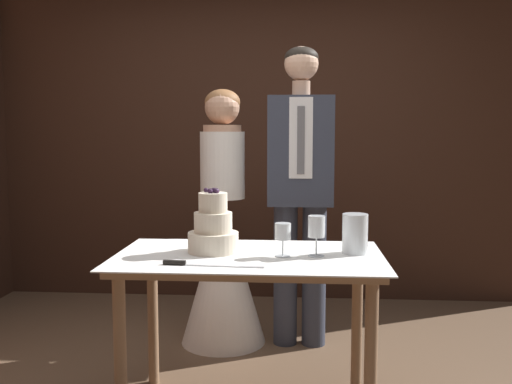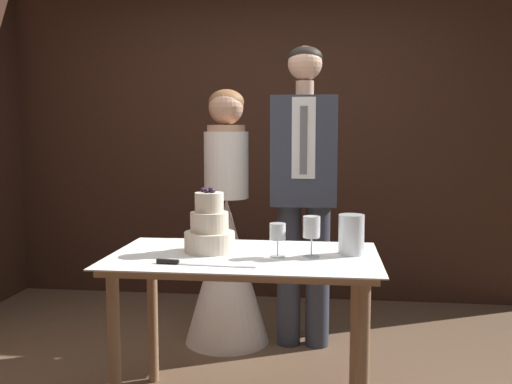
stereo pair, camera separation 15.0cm
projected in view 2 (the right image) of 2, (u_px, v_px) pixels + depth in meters
wall_back at (269, 139)px, 4.62m from camera, size 4.44×0.12×2.60m
cake_table at (244, 276)px, 2.70m from camera, size 1.26×0.74×0.78m
tiered_cake at (209, 229)px, 2.75m from camera, size 0.24×0.24×0.31m
cake_knife at (187, 263)px, 2.48m from camera, size 0.45×0.05×0.02m
wine_glass_near at (278, 233)px, 2.63m from camera, size 0.08×0.08×0.16m
wine_glass_middle at (312, 228)px, 2.62m from camera, size 0.08×0.08×0.19m
hurricane_candle at (351, 235)px, 2.68m from camera, size 0.12×0.12×0.19m
bride at (227, 250)px, 3.64m from camera, size 0.54×0.54×1.62m
groom at (304, 181)px, 3.53m from camera, size 0.40×0.25×1.87m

